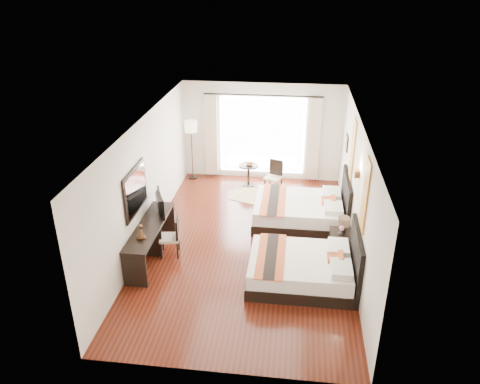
# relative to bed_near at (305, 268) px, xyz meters

# --- Properties ---
(floor) EXTENTS (4.50, 7.50, 0.01)m
(floor) POSITION_rel_bed_near_xyz_m (-1.26, 1.25, -0.31)
(floor) COLOR #3B120A
(floor) RESTS_ON ground
(ceiling) EXTENTS (4.50, 7.50, 0.02)m
(ceiling) POSITION_rel_bed_near_xyz_m (-1.26, 1.25, 2.48)
(ceiling) COLOR white
(ceiling) RESTS_ON wall_headboard
(wall_headboard) EXTENTS (0.01, 7.50, 2.80)m
(wall_headboard) POSITION_rel_bed_near_xyz_m (0.98, 1.25, 1.09)
(wall_headboard) COLOR silver
(wall_headboard) RESTS_ON floor
(wall_desk) EXTENTS (0.01, 7.50, 2.80)m
(wall_desk) POSITION_rel_bed_near_xyz_m (-3.51, 1.25, 1.09)
(wall_desk) COLOR silver
(wall_desk) RESTS_ON floor
(wall_window) EXTENTS (4.50, 0.01, 2.80)m
(wall_window) POSITION_rel_bed_near_xyz_m (-1.26, 5.00, 1.09)
(wall_window) COLOR silver
(wall_window) RESTS_ON floor
(wall_entry) EXTENTS (4.50, 0.01, 2.80)m
(wall_entry) POSITION_rel_bed_near_xyz_m (-1.26, -2.49, 1.09)
(wall_entry) COLOR silver
(wall_entry) RESTS_ON floor
(window_glass) EXTENTS (2.40, 0.02, 2.20)m
(window_glass) POSITION_rel_bed_near_xyz_m (-1.26, 4.98, 0.99)
(window_glass) COLOR white
(window_glass) RESTS_ON wall_window
(sheer_curtain) EXTENTS (2.30, 0.02, 2.10)m
(sheer_curtain) POSITION_rel_bed_near_xyz_m (-1.26, 4.92, 0.99)
(sheer_curtain) COLOR white
(sheer_curtain) RESTS_ON wall_window
(drape_left) EXTENTS (0.35, 0.14, 2.35)m
(drape_left) POSITION_rel_bed_near_xyz_m (-2.71, 4.88, 0.97)
(drape_left) COLOR #BEAB93
(drape_left) RESTS_ON floor
(drape_right) EXTENTS (0.35, 0.14, 2.35)m
(drape_right) POSITION_rel_bed_near_xyz_m (0.19, 4.88, 0.97)
(drape_right) COLOR #BEAB93
(drape_right) RESTS_ON floor
(art_panel_near) EXTENTS (0.03, 0.50, 1.35)m
(art_panel_near) POSITION_rel_bed_near_xyz_m (0.97, -0.00, 1.64)
(art_panel_near) COLOR #933C15
(art_panel_near) RESTS_ON wall_headboard
(art_panel_far) EXTENTS (0.03, 0.50, 1.35)m
(art_panel_far) POSITION_rel_bed_near_xyz_m (0.97, 2.39, 1.64)
(art_panel_far) COLOR #933C15
(art_panel_far) RESTS_ON wall_headboard
(wall_sconce) EXTENTS (0.10, 0.14, 0.14)m
(wall_sconce) POSITION_rel_bed_near_xyz_m (0.93, 1.05, 1.61)
(wall_sconce) COLOR #4C2E1B
(wall_sconce) RESTS_ON wall_headboard
(mirror_frame) EXTENTS (0.04, 1.25, 0.95)m
(mirror_frame) POSITION_rel_bed_near_xyz_m (-3.48, 0.51, 1.24)
(mirror_frame) COLOR black
(mirror_frame) RESTS_ON wall_desk
(mirror_glass) EXTENTS (0.01, 1.12, 0.82)m
(mirror_glass) POSITION_rel_bed_near_xyz_m (-3.46, 0.51, 1.24)
(mirror_glass) COLOR white
(mirror_glass) RESTS_ON mirror_frame
(bed_near) EXTENTS (2.09, 1.63, 1.18)m
(bed_near) POSITION_rel_bed_near_xyz_m (0.00, 0.00, 0.00)
(bed_near) COLOR black
(bed_near) RESTS_ON floor
(bed_far) EXTENTS (2.21, 1.72, 1.24)m
(bed_far) POSITION_rel_bed_near_xyz_m (-0.06, 2.39, 0.02)
(bed_far) COLOR black
(bed_far) RESTS_ON floor
(nightstand) EXTENTS (0.46, 0.57, 0.55)m
(nightstand) POSITION_rel_bed_near_xyz_m (0.76, 1.05, -0.03)
(nightstand) COLOR black
(nightstand) RESTS_ON floor
(table_lamp) EXTENTS (0.25, 0.25, 0.39)m
(table_lamp) POSITION_rel_bed_near_xyz_m (0.79, 1.10, 0.46)
(table_lamp) COLOR black
(table_lamp) RESTS_ON nightstand
(vase) EXTENTS (0.13, 0.13, 0.12)m
(vase) POSITION_rel_bed_near_xyz_m (0.74, 0.93, 0.25)
(vase) COLOR black
(vase) RESTS_ON nightstand
(console_desk) EXTENTS (0.50, 2.20, 0.76)m
(console_desk) POSITION_rel_bed_near_xyz_m (-3.25, 0.51, 0.07)
(console_desk) COLOR black
(console_desk) RESTS_ON floor
(television) EXTENTS (0.43, 0.79, 0.47)m
(television) POSITION_rel_bed_near_xyz_m (-3.23, 1.06, 0.69)
(television) COLOR black
(television) RESTS_ON console_desk
(bronze_figurine) EXTENTS (0.19, 0.19, 0.27)m
(bronze_figurine) POSITION_rel_bed_near_xyz_m (-3.25, -0.02, 0.58)
(bronze_figurine) COLOR #4C2E1B
(bronze_figurine) RESTS_ON console_desk
(desk_chair) EXTENTS (0.47, 0.47, 0.88)m
(desk_chair) POSITION_rel_bed_near_xyz_m (-2.85, 0.62, -0.04)
(desk_chair) COLOR #BFAE93
(desk_chair) RESTS_ON floor
(floor_lamp) EXTENTS (0.35, 0.35, 1.74)m
(floor_lamp) POSITION_rel_bed_near_xyz_m (-3.26, 4.70, 1.17)
(floor_lamp) COLOR black
(floor_lamp) RESTS_ON floor
(side_table) EXTENTS (0.55, 0.55, 0.63)m
(side_table) POSITION_rel_bed_near_xyz_m (-1.58, 4.37, 0.01)
(side_table) COLOR black
(side_table) RESTS_ON floor
(fruit_bowl) EXTENTS (0.24, 0.24, 0.05)m
(fruit_bowl) POSITION_rel_bed_near_xyz_m (-1.56, 4.34, 0.35)
(fruit_bowl) COLOR #4D391B
(fruit_bowl) RESTS_ON side_table
(window_chair) EXTENTS (0.53, 0.53, 0.88)m
(window_chair) POSITION_rel_bed_near_xyz_m (-0.86, 4.09, -0.04)
(window_chair) COLOR #BFAE93
(window_chair) RESTS_ON floor
(jute_rug) EXTENTS (1.62, 1.34, 0.01)m
(jute_rug) POSITION_rel_bed_near_xyz_m (-1.18, 3.62, -0.30)
(jute_rug) COLOR tan
(jute_rug) RESTS_ON floor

